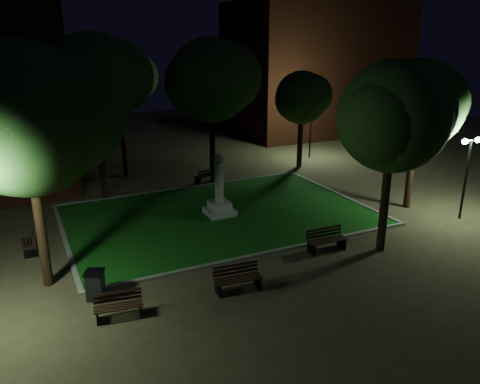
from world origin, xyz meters
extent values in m
plane|color=#4A3F29|center=(0.00, 0.00, 0.00)|extent=(80.00, 80.00, 0.00)
cube|color=#114F11|center=(0.00, 2.00, 0.04)|extent=(15.00, 10.00, 0.08)
cube|color=slate|center=(0.00, -3.10, 0.06)|extent=(15.40, 0.20, 0.12)
cube|color=slate|center=(0.00, 7.10, 0.06)|extent=(15.40, 0.20, 0.12)
cube|color=slate|center=(-7.60, 2.00, 0.06)|extent=(0.20, 10.00, 0.12)
cube|color=slate|center=(7.60, 2.00, 0.06)|extent=(0.20, 10.00, 0.12)
cube|color=gray|center=(0.00, 2.00, 0.23)|extent=(1.40, 1.40, 0.30)
cube|color=gray|center=(0.00, 2.00, 0.58)|extent=(1.00, 1.00, 0.40)
cylinder|color=gray|center=(0.00, 2.00, 1.78)|extent=(0.44, 0.44, 2.00)
sphere|color=gray|center=(0.00, 2.00, 3.03)|extent=(0.50, 0.50, 0.50)
cube|color=#481C0E|center=(18.00, 20.00, 6.00)|extent=(16.00, 10.00, 12.00)
cylinder|color=black|center=(-8.60, -1.80, 2.30)|extent=(0.36, 0.36, 4.59)
sphere|color=#274B1C|center=(-8.60, -1.80, 6.16)|extent=(5.22, 5.22, 5.22)
sphere|color=#274B1C|center=(-7.29, -1.60, 6.26)|extent=(4.18, 4.18, 4.18)
cylinder|color=black|center=(-4.87, 7.21, 2.61)|extent=(0.36, 0.36, 5.21)
sphere|color=#274B1C|center=(-4.87, 7.21, 6.70)|extent=(4.96, 4.96, 4.96)
sphere|color=#274B1C|center=(-3.63, 7.41, 6.80)|extent=(3.97, 3.97, 3.97)
sphere|color=#274B1C|center=(-5.86, 6.91, 6.60)|extent=(3.72, 3.72, 3.72)
cylinder|color=black|center=(1.99, 7.65, 2.43)|extent=(0.36, 0.36, 4.86)
sphere|color=#274B1C|center=(1.99, 7.65, 6.39)|extent=(5.08, 5.08, 5.08)
sphere|color=#274B1C|center=(3.26, 7.85, 6.49)|extent=(4.06, 4.06, 4.06)
sphere|color=#274B1C|center=(0.97, 7.35, 6.29)|extent=(3.81, 3.81, 3.81)
cylinder|color=black|center=(9.08, 8.59, 1.90)|extent=(0.36, 0.36, 3.81)
sphere|color=#274B1C|center=(9.08, 8.59, 4.90)|extent=(3.66, 3.66, 3.66)
sphere|color=#274B1C|center=(9.99, 8.79, 5.00)|extent=(2.93, 2.93, 2.93)
sphere|color=#274B1C|center=(8.35, 8.29, 4.80)|extent=(2.74, 2.74, 2.74)
cylinder|color=black|center=(9.71, -1.22, 2.07)|extent=(0.36, 0.36, 4.13)
sphere|color=#274B1C|center=(9.71, -1.22, 5.53)|extent=(4.68, 4.68, 4.68)
sphere|color=#274B1C|center=(10.88, -1.02, 5.63)|extent=(3.74, 3.74, 3.74)
sphere|color=#274B1C|center=(8.77, -1.52, 5.43)|extent=(3.51, 3.51, 3.51)
cylinder|color=black|center=(4.65, -4.82, 2.21)|extent=(0.36, 0.36, 4.43)
sphere|color=#274B1C|center=(4.65, -4.82, 5.77)|extent=(4.49, 4.49, 4.49)
sphere|color=#274B1C|center=(5.78, -4.62, 5.87)|extent=(3.59, 3.59, 3.59)
sphere|color=#274B1C|center=(3.76, -5.12, 5.67)|extent=(3.37, 3.37, 3.37)
cylinder|color=black|center=(-2.63, 11.67, 2.58)|extent=(0.36, 0.36, 5.17)
sphere|color=#274B1C|center=(-2.63, 11.67, 6.35)|extent=(3.93, 3.93, 3.93)
sphere|color=#274B1C|center=(-1.65, 11.87, 6.45)|extent=(3.15, 3.15, 3.15)
sphere|color=#274B1C|center=(-3.42, 11.37, 6.25)|extent=(2.95, 2.95, 2.95)
cylinder|color=black|center=(10.90, -3.69, 2.02)|extent=(0.12, 0.12, 4.03)
cylinder|color=black|center=(10.90, -3.69, 4.03)|extent=(0.90, 0.08, 0.08)
sphere|color=#D8FFD8|center=(10.45, -3.69, 4.03)|extent=(0.28, 0.28, 0.28)
sphere|color=#D8FFD8|center=(11.35, -3.69, 4.03)|extent=(0.28, 0.28, 0.28)
cylinder|color=black|center=(11.25, 10.50, 1.97)|extent=(0.12, 0.12, 3.95)
cylinder|color=black|center=(11.25, 10.50, 3.95)|extent=(0.90, 0.08, 0.08)
sphere|color=#D8FFD8|center=(10.80, 10.50, 3.95)|extent=(0.28, 0.28, 0.28)
sphere|color=#D8FFD8|center=(11.70, 10.50, 3.95)|extent=(0.28, 0.28, 0.28)
cube|color=black|center=(-3.19, -5.23, 0.24)|extent=(0.12, 0.60, 0.48)
cube|color=black|center=(-1.67, -5.37, 0.24)|extent=(0.12, 0.60, 0.48)
cube|color=#321C13|center=(-2.45, -5.54, 0.49)|extent=(1.74, 0.26, 0.04)
cube|color=#321C13|center=(-2.44, -5.39, 0.49)|extent=(1.74, 0.26, 0.04)
cube|color=#321C13|center=(-2.42, -5.24, 0.49)|extent=(1.74, 0.26, 0.04)
cube|color=#321C13|center=(-2.41, -5.08, 0.49)|extent=(1.74, 0.26, 0.04)
cube|color=#321C13|center=(-2.40, -5.02, 0.60)|extent=(1.74, 0.23, 0.10)
cube|color=#321C13|center=(-2.40, -5.02, 0.75)|extent=(1.74, 0.23, 0.10)
cube|color=#321C13|center=(-2.40, -5.02, 0.90)|extent=(1.74, 0.23, 0.10)
cube|color=black|center=(1.72, -3.86, 0.24)|extent=(0.09, 0.61, 0.49)
cube|color=black|center=(3.27, -3.92, 0.24)|extent=(0.09, 0.61, 0.49)
cube|color=#321C13|center=(2.49, -4.13, 0.50)|extent=(1.77, 0.17, 0.04)
cube|color=#321C13|center=(2.49, -3.98, 0.50)|extent=(1.77, 0.17, 0.04)
cube|color=#321C13|center=(2.50, -3.82, 0.50)|extent=(1.77, 0.17, 0.04)
cube|color=#321C13|center=(2.50, -3.67, 0.50)|extent=(1.77, 0.17, 0.04)
cube|color=#321C13|center=(2.51, -3.60, 0.61)|extent=(1.77, 0.13, 0.11)
cube|color=#321C13|center=(2.51, -3.60, 0.76)|extent=(1.77, 0.13, 0.11)
cube|color=#321C13|center=(2.51, -3.60, 0.92)|extent=(1.77, 0.13, 0.11)
cube|color=black|center=(-7.37, -5.09, 0.21)|extent=(0.13, 0.54, 0.43)
cube|color=black|center=(-6.01, -5.28, 0.21)|extent=(0.13, 0.54, 0.43)
cube|color=#321C13|center=(-6.72, -5.39, 0.44)|extent=(1.56, 0.30, 0.04)
cube|color=#321C13|center=(-6.70, -5.26, 0.44)|extent=(1.56, 0.30, 0.04)
cube|color=#321C13|center=(-6.68, -5.12, 0.44)|extent=(1.56, 0.30, 0.04)
cube|color=#321C13|center=(-6.66, -4.99, 0.44)|extent=(1.56, 0.30, 0.04)
cube|color=#321C13|center=(-6.66, -4.93, 0.54)|extent=(1.55, 0.27, 0.09)
cube|color=#321C13|center=(-6.66, -4.93, 0.67)|extent=(1.55, 0.27, 0.09)
cube|color=#321C13|center=(-6.66, -4.93, 0.81)|extent=(1.55, 0.27, 0.09)
cube|color=black|center=(-9.13, 2.20, 0.20)|extent=(0.50, 0.07, 0.40)
cube|color=black|center=(-9.08, 0.92, 0.20)|extent=(0.50, 0.07, 0.40)
cube|color=#321C13|center=(-9.31, 1.55, 0.41)|extent=(0.13, 1.46, 0.04)
cube|color=#321C13|center=(-9.18, 1.56, 0.41)|extent=(0.13, 1.46, 0.04)
cube|color=#321C13|center=(-9.05, 1.56, 0.41)|extent=(0.13, 1.46, 0.04)
cube|color=#321C13|center=(-8.92, 1.57, 0.41)|extent=(0.13, 1.46, 0.04)
cube|color=#321C13|center=(-8.87, 1.57, 0.50)|extent=(0.10, 1.46, 0.09)
cube|color=#321C13|center=(-8.87, 1.57, 0.63)|extent=(0.10, 1.46, 0.09)
cube|color=#321C13|center=(-8.87, 1.57, 0.76)|extent=(0.10, 1.46, 0.09)
cube|color=black|center=(2.39, 7.94, 0.24)|extent=(0.20, 0.59, 0.47)
cube|color=black|center=(0.92, 7.60, 0.24)|extent=(0.20, 0.59, 0.47)
cube|color=#321C13|center=(1.60, 8.00, 0.49)|extent=(1.70, 0.48, 0.04)
cube|color=#321C13|center=(1.63, 7.85, 0.49)|extent=(1.70, 0.48, 0.04)
cube|color=#321C13|center=(1.67, 7.70, 0.49)|extent=(1.70, 0.48, 0.04)
cube|color=#321C13|center=(1.70, 7.56, 0.49)|extent=(1.70, 0.48, 0.04)
cube|color=#321C13|center=(1.71, 7.49, 0.59)|extent=(1.70, 0.45, 0.10)
cube|color=#321C13|center=(1.71, 7.49, 0.74)|extent=(1.70, 0.45, 0.10)
cube|color=#321C13|center=(1.71, 7.49, 0.89)|extent=(1.70, 0.45, 0.10)
cube|color=black|center=(-7.15, -3.60, 0.50)|extent=(0.74, 0.74, 1.00)
cube|color=black|center=(-7.15, -3.60, 1.03)|extent=(0.82, 0.82, 0.07)
camera|label=1|loc=(-8.91, -18.88, 8.70)|focal=35.00mm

